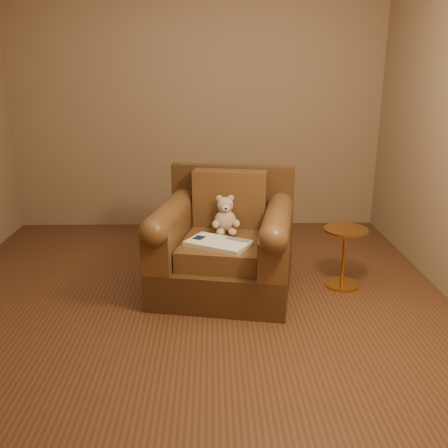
{
  "coord_description": "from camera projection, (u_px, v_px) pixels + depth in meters",
  "views": [
    {
      "loc": [
        0.16,
        -3.48,
        1.72
      ],
      "look_at": [
        0.25,
        0.17,
        0.57
      ],
      "focal_mm": 40.0,
      "sensor_mm": 36.0,
      "label": 1
    }
  ],
  "objects": [
    {
      "name": "side_table",
      "position": [
        344.0,
        255.0,
        4.03
      ],
      "size": [
        0.35,
        0.35,
        0.5
      ],
      "color": "gold",
      "rests_on": "floor"
    },
    {
      "name": "guidebook",
      "position": [
        218.0,
        243.0,
        3.72
      ],
      "size": [
        0.53,
        0.46,
        0.04
      ],
      "rotation": [
        0.0,
        0.0,
        -0.52
      ],
      "color": "beige",
      "rests_on": "armchair"
    },
    {
      "name": "room",
      "position": [
        187.0,
        68.0,
        3.32
      ],
      "size": [
        4.02,
        4.02,
        2.71
      ],
      "color": "#8A6E54",
      "rests_on": "ground"
    },
    {
      "name": "teddy_bear",
      "position": [
        225.0,
        218.0,
        4.0
      ],
      "size": [
        0.22,
        0.25,
        0.31
      ],
      "rotation": [
        0.0,
        0.0,
        0.05
      ],
      "color": "tan",
      "rests_on": "armchair"
    },
    {
      "name": "floor",
      "position": [
        192.0,
        302.0,
        3.83
      ],
      "size": [
        4.0,
        4.0,
        0.0
      ],
      "primitive_type": "plane",
      "color": "#54311C",
      "rests_on": "ground"
    },
    {
      "name": "armchair",
      "position": [
        225.0,
        245.0,
        3.98
      ],
      "size": [
        1.21,
        1.17,
        0.94
      ],
      "rotation": [
        0.0,
        0.0,
        -0.19
      ],
      "color": "#432A16",
      "rests_on": "floor"
    }
  ]
}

